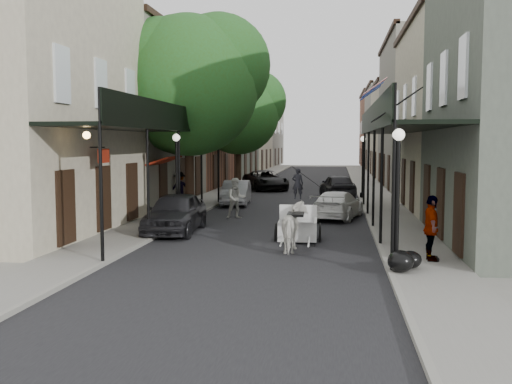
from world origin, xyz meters
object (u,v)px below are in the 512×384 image
(pedestrian_sidewalk_right, at_px, (431,228))
(car_left_mid, at_px, (236,193))
(pedestrian_walking, at_px, (236,198))
(car_left_far, at_px, (265,180))
(lamppost_right_near, at_px, (397,197))
(lamppost_right_far, at_px, (363,166))
(tree_near, at_px, (198,80))
(carriage, at_px, (298,211))
(car_left_near, at_px, (175,213))
(lamppost_left, at_px, (177,176))
(horse, at_px, (295,227))
(tree_far, at_px, (243,110))
(car_right_near, at_px, (338,205))
(pedestrian_sidewalk_left, at_px, (180,188))
(car_right_far, at_px, (337,186))

(pedestrian_sidewalk_right, xyz_separation_m, car_left_mid, (-8.20, 14.62, -0.39))
(pedestrian_walking, bearing_deg, pedestrian_sidewalk_right, -73.47)
(pedestrian_walking, bearing_deg, car_left_far, 70.09)
(lamppost_right_near, relative_size, lamppost_right_far, 1.00)
(tree_near, bearing_deg, lamppost_right_far, 43.31)
(carriage, height_order, car_left_mid, carriage)
(lamppost_right_near, distance_m, car_left_mid, 17.56)
(car_left_near, bearing_deg, car_left_far, 85.28)
(lamppost_left, height_order, pedestrian_sidewalk_right, lamppost_left)
(lamppost_left, bearing_deg, car_left_near, -75.96)
(lamppost_right_near, distance_m, car_left_near, 9.84)
(tree_near, xyz_separation_m, horse, (5.45, -9.34, -5.71))
(lamppost_left, bearing_deg, lamppost_right_far, 55.65)
(tree_far, distance_m, pedestrian_sidewalk_right, 26.97)
(tree_far, distance_m, lamppost_left, 18.57)
(lamppost_right_near, bearing_deg, pedestrian_sidewalk_right, 51.24)
(lamppost_left, distance_m, carriage, 6.04)
(tree_far, xyz_separation_m, car_left_mid, (1.24, -10.18, -5.17))
(lamppost_left, relative_size, car_right_near, 0.86)
(tree_near, relative_size, pedestrian_sidewalk_right, 5.16)
(pedestrian_sidewalk_right, height_order, car_left_near, pedestrian_sidewalk_right)
(pedestrian_sidewalk_left, bearing_deg, tree_far, -131.37)
(car_right_far, bearing_deg, horse, 74.62)
(pedestrian_walking, xyz_separation_m, car_right_near, (4.60, 0.61, -0.30))
(horse, xyz_separation_m, pedestrian_sidewalk_left, (-7.05, 11.62, 0.23))
(car_left_far, bearing_deg, lamppost_right_far, -65.71)
(lamppost_right_near, bearing_deg, horse, 135.15)
(pedestrian_walking, bearing_deg, horse, -88.82)
(car_left_mid, height_order, car_left_far, car_left_far)
(car_left_mid, bearing_deg, pedestrian_walking, -84.40)
(car_left_near, bearing_deg, tree_far, 89.97)
(lamppost_right_near, height_order, car_left_mid, lamppost_right_near)
(lamppost_right_far, height_order, horse, lamppost_right_far)
(lamppost_right_far, bearing_deg, car_left_mid, -150.60)
(pedestrian_sidewalk_left, xyz_separation_m, car_left_far, (3.20, 11.55, -0.30))
(tree_near, relative_size, pedestrian_walking, 5.20)
(carriage, relative_size, car_left_far, 0.51)
(pedestrian_sidewalk_right, bearing_deg, lamppost_left, 55.76)
(lamppost_left, distance_m, car_right_near, 7.48)
(lamppost_right_far, xyz_separation_m, car_right_near, (-1.50, -9.00, -1.42))
(car_left_mid, xyz_separation_m, car_right_near, (5.60, -5.00, -0.04))
(horse, xyz_separation_m, car_right_near, (1.35, 8.17, -0.15))
(lamppost_left, xyz_separation_m, lamppost_right_far, (8.20, 12.00, 0.00))
(pedestrian_sidewalk_right, bearing_deg, car_right_far, 8.77)
(tree_far, bearing_deg, pedestrian_sidewalk_left, -97.55)
(lamppost_right_near, height_order, pedestrian_sidewalk_right, lamppost_right_near)
(lamppost_right_far, bearing_deg, car_left_near, -118.81)
(tree_near, distance_m, car_left_near, 8.44)
(lamppost_right_near, distance_m, car_left_far, 26.88)
(lamppost_left, height_order, car_left_mid, lamppost_left)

